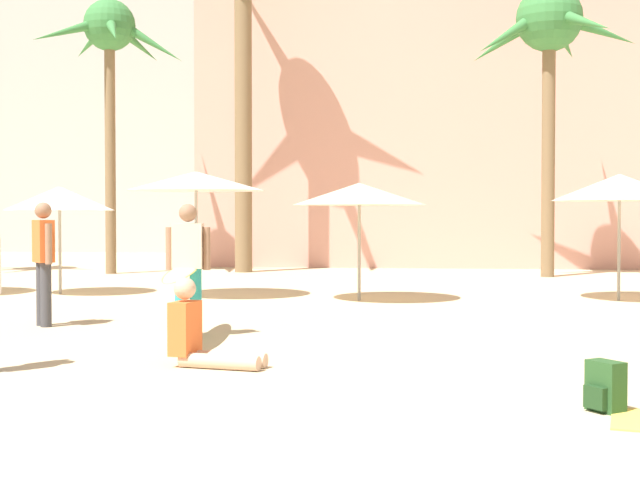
% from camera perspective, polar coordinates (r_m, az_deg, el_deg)
% --- Properties ---
extents(ground, '(120.00, 120.00, 0.00)m').
position_cam_1_polar(ground, '(5.83, -0.40, -14.60)').
color(ground, '#C6B28C').
extents(palm_tree_center, '(3.82, 4.30, 7.60)m').
position_cam_1_polar(palm_tree_center, '(25.83, -13.31, 12.09)').
color(palm_tree_center, brown).
rests_on(palm_tree_center, ground).
extents(palm_tree_right, '(4.46, 4.43, 7.66)m').
position_cam_1_polar(palm_tree_right, '(24.66, 14.51, 12.58)').
color(palm_tree_right, brown).
rests_on(palm_tree_right, ground).
extents(cafe_umbrella_0, '(2.54, 2.54, 2.41)m').
position_cam_1_polar(cafe_umbrella_0, '(17.83, 18.66, 3.22)').
color(cafe_umbrella_0, gray).
rests_on(cafe_umbrella_0, ground).
extents(cafe_umbrella_2, '(2.21, 2.21, 2.22)m').
position_cam_1_polar(cafe_umbrella_2, '(19.04, -16.37, 2.58)').
color(cafe_umbrella_2, gray).
rests_on(cafe_umbrella_2, ground).
extents(cafe_umbrella_3, '(2.71, 2.71, 2.49)m').
position_cam_1_polar(cafe_umbrella_3, '(17.80, -7.96, 3.76)').
color(cafe_umbrella_3, gray).
rests_on(cafe_umbrella_3, ground).
extents(cafe_umbrella_5, '(2.53, 2.53, 2.24)m').
position_cam_1_polar(cafe_umbrella_5, '(16.90, 2.54, 2.96)').
color(cafe_umbrella_5, gray).
rests_on(cafe_umbrella_5, ground).
extents(backpack, '(0.34, 0.35, 0.42)m').
position_cam_1_polar(backpack, '(7.82, 17.80, -8.98)').
color(backpack, '#244A22').
rests_on(backpack, ground).
extents(person_near_left, '(0.69, 2.74, 1.78)m').
position_cam_1_polar(person_near_left, '(11.87, -8.58, -1.67)').
color(person_near_left, teal).
rests_on(person_near_left, ground).
extents(person_mid_center, '(0.46, 0.52, 1.82)m').
position_cam_1_polar(person_mid_center, '(13.60, -17.32, -1.11)').
color(person_mid_center, '#3D3D42').
rests_on(person_mid_center, ground).
extents(person_far_right, '(1.06, 0.58, 0.96)m').
position_cam_1_polar(person_far_right, '(9.68, -7.66, -6.14)').
color(person_far_right, '#D1A889').
rests_on(person_far_right, ground).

